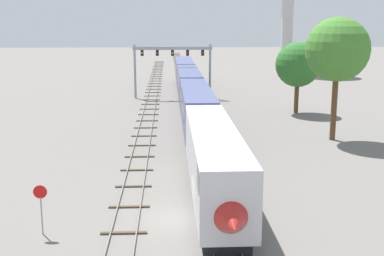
% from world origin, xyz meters
% --- Properties ---
extents(ground_plane, '(400.00, 400.00, 0.00)m').
position_xyz_m(ground_plane, '(0.00, 0.00, 0.00)').
color(ground_plane, slate).
extents(track_main, '(2.60, 200.00, 0.16)m').
position_xyz_m(track_main, '(2.00, 60.00, 0.07)').
color(track_main, slate).
rests_on(track_main, ground).
extents(track_near, '(2.60, 160.00, 0.16)m').
position_xyz_m(track_near, '(-3.50, 40.00, 0.07)').
color(track_near, slate).
rests_on(track_near, ground).
extents(passenger_train, '(3.04, 79.23, 4.80)m').
position_xyz_m(passenger_train, '(2.00, 33.13, 2.60)').
color(passenger_train, silver).
rests_on(passenger_train, ground).
extents(signal_gantry, '(12.10, 0.49, 8.23)m').
position_xyz_m(signal_gantry, '(-0.25, 48.03, 6.05)').
color(signal_gantry, '#999BA0').
rests_on(signal_gantry, ground).
extents(stop_sign, '(0.76, 0.08, 2.88)m').
position_xyz_m(stop_sign, '(-8.00, -1.86, 1.87)').
color(stop_sign, gray).
rests_on(stop_sign, ground).
extents(trackside_tree_left, '(5.69, 5.69, 9.10)m').
position_xyz_m(trackside_tree_left, '(15.54, 34.45, 6.22)').
color(trackside_tree_left, brown).
rests_on(trackside_tree_left, ground).
extents(trackside_tree_mid, '(6.23, 6.23, 12.08)m').
position_xyz_m(trackside_tree_mid, '(15.47, 19.68, 8.92)').
color(trackside_tree_mid, brown).
rests_on(trackside_tree_mid, ground).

